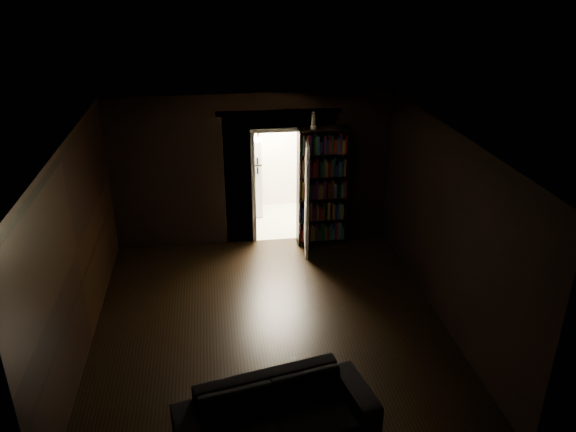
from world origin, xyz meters
The scene contains 9 objects.
ground centered at (0.00, 0.00, 0.00)m, with size 5.50×5.50×0.00m, color black.
room_walls centered at (-0.01, 1.07, 1.68)m, with size 5.02×5.61×2.84m.
kitchen_alcove centered at (0.50, 3.87, 1.21)m, with size 2.20×1.80×2.60m.
sofa centered at (-0.16, -2.10, 0.42)m, with size 2.18×0.94×0.84m, color black.
bookshelf centered at (1.25, 2.55, 1.10)m, with size 0.90×0.32×2.20m, color black.
refrigerator centered at (-0.10, 4.11, 0.82)m, with size 0.74×0.68×1.65m, color silver.
door centered at (0.92, 2.31, 1.02)m, with size 0.85×0.05×2.05m, color silver.
figurine centered at (1.06, 2.53, 2.35)m, with size 0.10×0.10×0.30m, color white.
bottles centered at (-0.02, 4.05, 1.77)m, with size 0.57×0.07×0.23m, color black.
Camera 1 is at (-0.69, -6.75, 4.81)m, focal length 35.00 mm.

